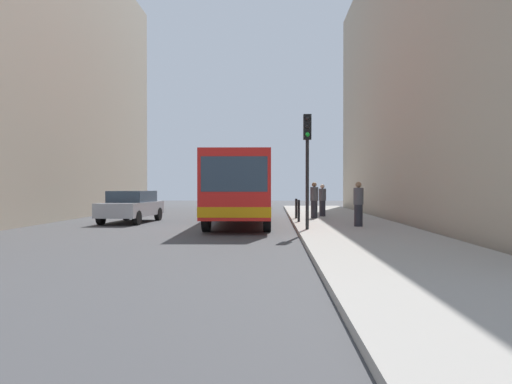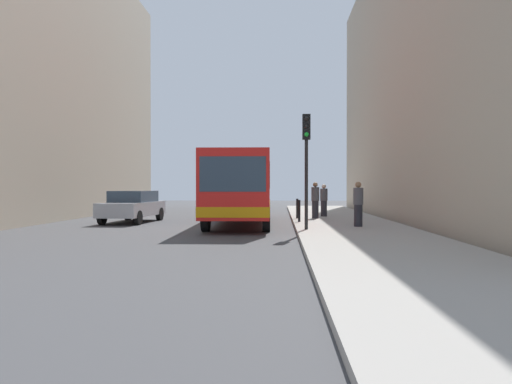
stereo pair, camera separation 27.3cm
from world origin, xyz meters
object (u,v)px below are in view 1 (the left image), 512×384
(pedestrian_near_signal, at_px, (358,204))
(pedestrian_far_sidewalk, at_px, (322,200))
(bus, at_px, (241,186))
(bollard_near, at_px, (299,211))
(bollard_mid, at_px, (296,208))
(pedestrian_mid_sidewalk, at_px, (314,200))
(car_beside_bus, at_px, (132,206))
(traffic_light, at_px, (307,149))

(pedestrian_near_signal, relative_size, pedestrian_far_sidewalk, 1.04)
(bus, bearing_deg, pedestrian_far_sidewalk, -143.56)
(bollard_near, relative_size, bollard_mid, 1.00)
(pedestrian_far_sidewalk, bearing_deg, bollard_mid, 123.71)
(pedestrian_mid_sidewalk, bearing_deg, bollard_mid, -118.19)
(pedestrian_mid_sidewalk, xyz_separation_m, pedestrian_far_sidewalk, (0.56, 1.60, -0.05))
(car_beside_bus, relative_size, pedestrian_mid_sidewalk, 2.59)
(bollard_mid, xyz_separation_m, pedestrian_far_sidewalk, (1.42, 1.62, 0.35))
(bollard_mid, bearing_deg, traffic_light, -89.05)
(bollard_near, xyz_separation_m, bollard_mid, (0.00, 2.30, 0.00))
(car_beside_bus, distance_m, pedestrian_far_sidewalk, 9.53)
(car_beside_bus, xyz_separation_m, bollard_near, (7.75, -1.32, -0.16))
(traffic_light, relative_size, bollard_near, 4.32)
(car_beside_bus, relative_size, bollard_mid, 4.75)
(bollard_mid, bearing_deg, car_beside_bus, -172.83)
(bollard_mid, xyz_separation_m, pedestrian_mid_sidewalk, (0.87, 0.02, 0.40))
(pedestrian_near_signal, xyz_separation_m, pedestrian_mid_sidewalk, (-1.29, 4.73, 0.02))
(car_beside_bus, bearing_deg, bollard_near, 174.31)
(bus, distance_m, bollard_mid, 3.14)
(bus, xyz_separation_m, pedestrian_mid_sidewalk, (3.42, 1.47, -0.70))
(traffic_light, distance_m, bollard_mid, 6.51)
(bollard_mid, distance_m, pedestrian_mid_sidewalk, 0.95)
(bollard_mid, relative_size, pedestrian_mid_sidewalk, 0.54)
(bus, height_order, bollard_mid, bus)
(bus, distance_m, pedestrian_near_signal, 5.77)
(pedestrian_mid_sidewalk, bearing_deg, pedestrian_near_signal, -14.19)
(traffic_light, height_order, pedestrian_near_signal, traffic_light)
(car_beside_bus, height_order, traffic_light, traffic_light)
(bollard_mid, distance_m, pedestrian_near_signal, 5.19)
(bollard_near, distance_m, pedestrian_far_sidewalk, 4.18)
(car_beside_bus, relative_size, traffic_light, 1.10)
(car_beside_bus, bearing_deg, bollard_mid, -168.84)
(pedestrian_near_signal, bearing_deg, bollard_mid, -14.11)
(bollard_mid, bearing_deg, pedestrian_near_signal, -65.43)
(traffic_light, bearing_deg, bus, 119.93)
(pedestrian_mid_sidewalk, bearing_deg, pedestrian_far_sidewalk, 131.39)
(car_beside_bus, distance_m, pedestrian_mid_sidewalk, 8.67)
(pedestrian_near_signal, bearing_deg, traffic_light, 84.61)
(traffic_light, xyz_separation_m, bollard_mid, (-0.10, 6.06, -2.38))
(bollard_near, bearing_deg, traffic_light, -88.48)
(pedestrian_near_signal, bearing_deg, car_beside_bus, 30.65)
(bus, bearing_deg, car_beside_bus, -6.40)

